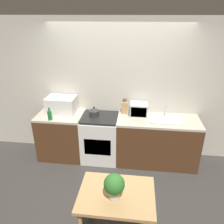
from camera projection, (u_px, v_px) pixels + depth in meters
The scene contains 13 objects.
ground_plane at pixel (111, 189), 3.58m from camera, with size 16.00×16.00×0.00m, color #33302D.
wall_back at pixel (118, 90), 4.11m from camera, with size 10.00×0.06×2.60m.
counter_left_run at pixel (62, 135), 4.27m from camera, with size 0.85×0.62×0.90m.
counter_right_run at pixel (157, 141), 4.07m from camera, with size 1.47×0.62×0.90m.
stove_range at pixel (100, 138), 4.19m from camera, with size 0.67×0.62×0.90m.
kettle at pixel (94, 112), 4.00m from camera, with size 0.19×0.19×0.18m.
microwave at pixel (61, 105), 4.11m from camera, with size 0.53×0.37×0.31m.
bottle at pixel (50, 115), 3.85m from camera, with size 0.08×0.08×0.23m.
knife_block at pixel (124, 108), 4.07m from camera, with size 0.11×0.06×0.30m.
toaster_oven at pixel (139, 109), 4.01m from camera, with size 0.32×0.28×0.23m.
sink_basin at pixel (165, 119), 3.87m from camera, with size 0.54×0.38×0.24m.
dining_table at pixel (116, 201), 2.52m from camera, with size 0.86×0.64×0.78m.
potted_plant at pixel (114, 185), 2.33m from camera, with size 0.23×0.23×0.31m.
Camera 1 is at (0.34, -2.70, 2.64)m, focal length 35.00 mm.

